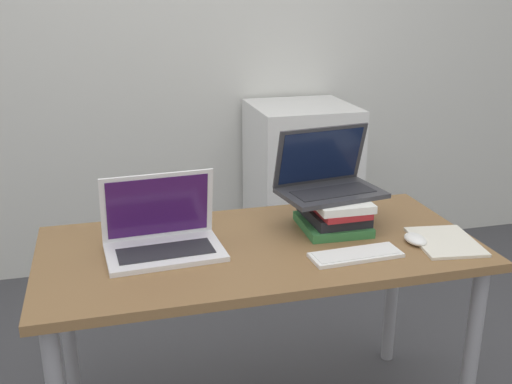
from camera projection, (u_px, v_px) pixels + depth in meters
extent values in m
cube|color=silver|center=(185.00, 21.00, 3.12)|extent=(8.00, 0.05, 2.70)
cube|color=brown|center=(260.00, 248.00, 1.95)|extent=(1.41, 0.67, 0.03)
cylinder|color=gray|center=(470.00, 362.00, 1.97)|extent=(0.05, 0.05, 0.69)
cylinder|color=gray|center=(68.00, 328.00, 2.16)|extent=(0.05, 0.05, 0.69)
cylinder|color=gray|center=(392.00, 285.00, 2.47)|extent=(0.05, 0.05, 0.69)
cube|color=silver|center=(165.00, 252.00, 1.87)|extent=(0.37, 0.25, 0.02)
cube|color=#232328|center=(166.00, 251.00, 1.85)|extent=(0.30, 0.14, 0.00)
cube|color=silver|center=(158.00, 206.00, 1.91)|extent=(0.36, 0.07, 0.23)
cube|color=#381451|center=(158.00, 207.00, 1.91)|extent=(0.32, 0.06, 0.20)
cube|color=#33753D|center=(333.00, 224.00, 2.07)|extent=(0.22, 0.24, 0.03)
cube|color=black|center=(333.00, 213.00, 2.07)|extent=(0.19, 0.24, 0.04)
cube|color=maroon|center=(336.00, 207.00, 2.05)|extent=(0.17, 0.25, 0.02)
cube|color=white|center=(337.00, 200.00, 2.04)|extent=(0.19, 0.25, 0.03)
cube|color=#333338|center=(331.00, 193.00, 2.05)|extent=(0.37, 0.27, 0.02)
cube|color=#232328|center=(333.00, 192.00, 2.04)|extent=(0.29, 0.15, 0.00)
cube|color=#333338|center=(321.00, 155.00, 2.09)|extent=(0.35, 0.11, 0.21)
cube|color=#0F1938|center=(321.00, 156.00, 2.08)|extent=(0.31, 0.10, 0.19)
cube|color=white|center=(356.00, 255.00, 1.85)|extent=(0.29, 0.11, 0.01)
cube|color=silver|center=(356.00, 253.00, 1.85)|extent=(0.27, 0.09, 0.00)
ellipsoid|color=white|center=(415.00, 239.00, 1.95)|extent=(0.06, 0.10, 0.03)
cube|color=silver|center=(445.00, 242.00, 1.95)|extent=(0.22, 0.27, 0.01)
cube|color=white|center=(300.00, 190.00, 3.26)|extent=(0.52, 0.52, 0.94)
cube|color=#4C4C51|center=(347.00, 196.00, 3.03)|extent=(0.02, 0.02, 0.47)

